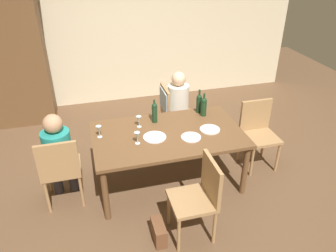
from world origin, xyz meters
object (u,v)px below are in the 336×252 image
at_px(dining_table, 168,138).
at_px(chair_left_end, 60,167).
at_px(wine_glass_near_left, 137,136).
at_px(dinner_plate_guest_left, 155,137).
at_px(wine_bottle_tall_green, 204,106).
at_px(chair_near, 200,194).
at_px(person_woman_host, 180,102).
at_px(wine_bottle_short_olive, 155,112).
at_px(wine_glass_centre, 99,129).
at_px(chair_right_end, 258,129).
at_px(wine_bottle_dark_red, 199,103).
at_px(handbag, 159,232).
at_px(chair_far_right, 170,108).
at_px(dinner_plate_host, 191,137).
at_px(wine_glass_near_right, 139,119).
at_px(armoire_cabinet, 10,59).
at_px(dinner_plate_guest_right, 210,129).
at_px(person_man_bearded, 59,152).

height_order(dining_table, chair_left_end, chair_left_end).
bearing_deg(wine_glass_near_left, chair_left_end, 177.26).
relative_size(chair_left_end, dinner_plate_guest_left, 3.36).
bearing_deg(wine_bottle_tall_green, chair_left_end, -167.58).
height_order(chair_near, person_woman_host, person_woman_host).
bearing_deg(wine_bottle_short_olive, wine_glass_centre, -165.21).
height_order(chair_right_end, wine_bottle_dark_red, wine_bottle_dark_red).
bearing_deg(handbag, dining_table, 69.16).
relative_size(chair_far_right, wine_glass_centre, 6.17).
bearing_deg(chair_near, dinner_plate_host, -11.25).
relative_size(chair_left_end, wine_bottle_short_olive, 2.93).
height_order(wine_glass_near_left, wine_glass_near_right, same).
bearing_deg(wine_bottle_tall_green, wine_bottle_short_olive, -179.44).
xyz_separation_m(chair_near, handbag, (-0.44, 0.00, -0.42)).
bearing_deg(wine_glass_near_left, dining_table, 18.01).
height_order(armoire_cabinet, wine_bottle_short_olive, armoire_cabinet).
bearing_deg(wine_bottle_tall_green, wine_glass_centre, -171.94).
xyz_separation_m(person_woman_host, handbag, (-0.78, -1.84, -0.55)).
bearing_deg(person_woman_host, wine_glass_near_right, -47.68).
height_order(armoire_cabinet, dinner_plate_guest_right, armoire_cabinet).
distance_m(person_woman_host, wine_bottle_tall_green, 0.65).
height_order(wine_bottle_short_olive, wine_glass_centre, wine_bottle_short_olive).
xyz_separation_m(chair_left_end, chair_right_end, (2.57, 0.17, 0.00)).
xyz_separation_m(wine_bottle_dark_red, handbag, (-0.90, -1.35, -0.76)).
bearing_deg(chair_right_end, wine_glass_near_left, 7.33).
height_order(dining_table, wine_bottle_tall_green, wine_bottle_tall_green).
distance_m(wine_bottle_dark_red, wine_bottle_short_olive, 0.65).
bearing_deg(person_man_bearded, handbag, -45.25).
height_order(chair_left_end, wine_glass_centre, chair_left_end).
relative_size(dinner_plate_host, handbag, 0.85).
relative_size(wine_bottle_dark_red, dinner_plate_host, 1.38).
relative_size(wine_glass_near_left, dinner_plate_guest_right, 0.59).
relative_size(armoire_cabinet, chair_right_end, 2.37).
bearing_deg(dinner_plate_guest_right, handbag, -135.37).
distance_m(dining_table, dinner_plate_guest_right, 0.53).
bearing_deg(handbag, chair_right_end, 31.58).
bearing_deg(chair_near, armoire_cabinet, 33.13).
height_order(wine_bottle_dark_red, dinner_plate_guest_left, wine_bottle_dark_red).
relative_size(wine_glass_centre, handbag, 0.53).
relative_size(person_woman_host, wine_bottle_tall_green, 3.59).
distance_m(wine_glass_near_left, dinner_plate_host, 0.64).
xyz_separation_m(wine_bottle_short_olive, dinner_plate_host, (0.33, -0.49, -0.14)).
bearing_deg(person_woman_host, dinner_plate_guest_right, 4.91).
bearing_deg(wine_glass_centre, dining_table, -8.97).
bearing_deg(chair_near, wine_bottle_dark_red, -18.86).
height_order(dining_table, person_man_bearded, person_man_bearded).
height_order(chair_left_end, wine_bottle_dark_red, wine_bottle_dark_red).
bearing_deg(dinner_plate_host, chair_far_right, 87.44).
height_order(armoire_cabinet, wine_glass_near_right, armoire_cabinet).
distance_m(chair_left_end, wine_bottle_dark_red, 1.94).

